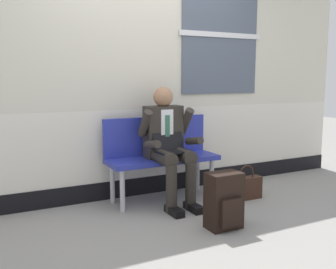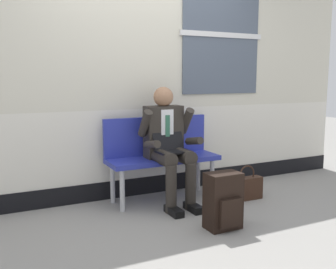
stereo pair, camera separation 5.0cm
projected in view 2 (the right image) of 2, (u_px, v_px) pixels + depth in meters
ground_plane at (165, 207)px, 3.97m from camera, size 18.00×18.00×0.00m
station_wall at (144, 74)px, 4.30m from camera, size 5.67×0.16×2.74m
bench_with_person at (161, 151)px, 4.21m from camera, size 1.21×0.42×0.89m
person_seated at (169, 143)px, 4.01m from camera, size 0.57×0.70×1.23m
backpack at (224, 202)px, 3.38m from camera, size 0.31×0.24×0.50m
handbag at (247, 188)px, 4.21m from camera, size 0.36×0.11×0.38m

